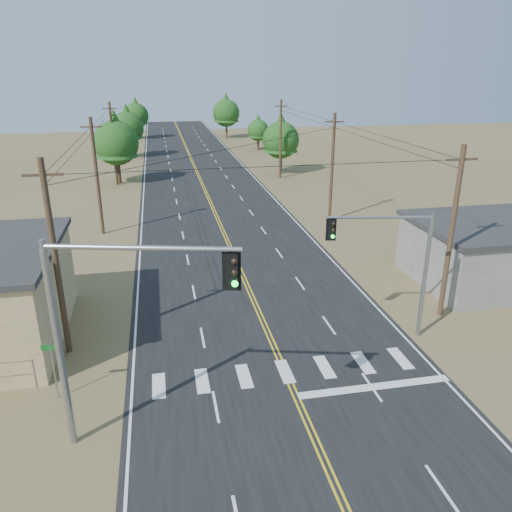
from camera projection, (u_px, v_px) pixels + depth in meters
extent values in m
plane|color=olive|center=(344.00, 505.00, 16.73)|extent=(220.00, 220.00, 0.00)
cube|color=black|center=(224.00, 233.00, 44.25)|extent=(15.00, 200.00, 0.02)
cylinder|color=gray|center=(34.00, 373.00, 22.64)|extent=(0.06, 0.06, 1.50)
cylinder|color=#4C3826|center=(56.00, 261.00, 24.07)|extent=(0.30, 0.30, 10.00)
cube|color=#4C3826|center=(43.00, 175.00, 22.58)|extent=(1.80, 0.12, 0.12)
cylinder|color=#4C3826|center=(97.00, 177.00, 42.42)|extent=(0.30, 0.30, 10.00)
cube|color=#4C3826|center=(91.00, 127.00, 40.93)|extent=(1.80, 0.12, 0.12)
cylinder|color=#4C3826|center=(113.00, 144.00, 60.77)|extent=(0.30, 0.30, 10.00)
cube|color=#4C3826|center=(110.00, 109.00, 59.28)|extent=(1.80, 0.12, 0.12)
cylinder|color=#4C3826|center=(451.00, 235.00, 27.87)|extent=(0.30, 0.30, 10.00)
cube|color=#4C3826|center=(462.00, 159.00, 26.38)|extent=(1.80, 0.12, 0.12)
cylinder|color=#4C3826|center=(332.00, 168.00, 46.22)|extent=(0.30, 0.30, 10.00)
cube|color=#4C3826|center=(334.00, 122.00, 44.73)|extent=(1.80, 0.12, 0.12)
cylinder|color=#4C3826|center=(281.00, 140.00, 64.57)|extent=(0.30, 0.30, 10.00)
cube|color=#4C3826|center=(281.00, 106.00, 63.09)|extent=(1.80, 0.12, 0.12)
cylinder|color=gray|center=(60.00, 353.00, 18.14)|extent=(0.28, 0.28, 8.04)
cylinder|color=gray|center=(43.00, 249.00, 16.72)|extent=(0.21, 0.21, 0.69)
cylinder|color=gray|center=(142.00, 248.00, 16.52)|extent=(6.55, 1.81, 0.18)
cube|color=black|center=(232.00, 270.00, 16.65)|extent=(0.47, 0.43, 1.26)
sphere|color=black|center=(235.00, 261.00, 16.33)|extent=(0.23, 0.23, 0.23)
sphere|color=black|center=(235.00, 273.00, 16.47)|extent=(0.23, 0.23, 0.23)
sphere|color=#0CE533|center=(235.00, 284.00, 16.61)|extent=(0.23, 0.23, 0.23)
cylinder|color=gray|center=(425.00, 280.00, 26.17)|extent=(0.23, 0.23, 6.65)
cylinder|color=gray|center=(432.00, 219.00, 25.00)|extent=(0.17, 0.17, 0.57)
cylinder|color=gray|center=(380.00, 217.00, 24.93)|extent=(5.28, 1.11, 0.15)
cube|color=black|center=(332.00, 229.00, 25.12)|extent=(0.38, 0.34, 1.04)
sphere|color=black|center=(334.00, 224.00, 24.86)|extent=(0.19, 0.19, 0.19)
sphere|color=black|center=(333.00, 230.00, 24.97)|extent=(0.19, 0.19, 0.19)
sphere|color=#0CE533|center=(333.00, 236.00, 25.09)|extent=(0.19, 0.19, 0.19)
cylinder|color=gray|center=(54.00, 372.00, 21.71)|extent=(0.06, 0.06, 2.67)
cube|color=#0D5E1C|center=(50.00, 348.00, 21.28)|extent=(0.80, 0.11, 0.27)
cylinder|color=#3F2D1E|center=(119.00, 170.00, 62.80)|extent=(0.48, 0.48, 3.30)
cone|color=#1A4814|center=(115.00, 133.00, 61.18)|extent=(5.13, 5.13, 5.87)
sphere|color=#1A4814|center=(116.00, 143.00, 61.60)|extent=(5.50, 5.50, 5.50)
cylinder|color=#3F2D1E|center=(129.00, 148.00, 81.13)|extent=(0.46, 0.46, 3.08)
cone|color=#1A4814|center=(127.00, 121.00, 79.61)|extent=(4.80, 4.80, 5.48)
sphere|color=#1A4814|center=(127.00, 128.00, 80.01)|extent=(5.14, 5.14, 5.14)
cylinder|color=#3F2D1E|center=(137.00, 131.00, 102.46)|extent=(0.43, 0.43, 3.01)
cone|color=#1A4814|center=(136.00, 110.00, 100.97)|extent=(4.69, 4.69, 5.36)
sphere|color=#1A4814|center=(136.00, 116.00, 101.36)|extent=(5.02, 5.02, 5.02)
cylinder|color=#3F2D1E|center=(280.00, 163.00, 68.71)|extent=(0.46, 0.46, 2.98)
cone|color=#1A4814|center=(281.00, 132.00, 67.25)|extent=(4.63, 4.63, 5.29)
sphere|color=#1A4814|center=(281.00, 140.00, 67.63)|extent=(4.96, 4.96, 4.96)
cylinder|color=#3F2D1E|center=(258.00, 144.00, 88.56)|extent=(0.39, 0.39, 2.24)
cone|color=#1A4814|center=(258.00, 126.00, 87.46)|extent=(3.49, 3.49, 3.99)
sphere|color=#1A4814|center=(258.00, 130.00, 87.74)|extent=(3.74, 3.74, 3.74)
cylinder|color=#3F2D1E|center=(226.00, 130.00, 103.48)|extent=(0.42, 0.42, 3.29)
cone|color=#1A4814|center=(226.00, 107.00, 101.86)|extent=(5.12, 5.12, 5.85)
sphere|color=#1A4814|center=(226.00, 113.00, 102.28)|extent=(5.49, 5.49, 5.49)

